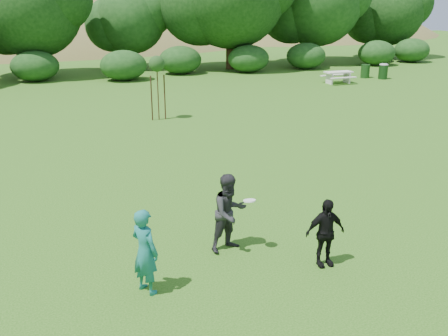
# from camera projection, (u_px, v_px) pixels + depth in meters

# --- Properties ---
(ground) EXTENTS (120.00, 120.00, 0.00)m
(ground) POSITION_uv_depth(u_px,v_px,m) (274.00, 260.00, 10.50)
(ground) COLOR #19470C
(ground) RESTS_ON ground
(player_teal) EXTENTS (0.65, 0.73, 1.67)m
(player_teal) POSITION_uv_depth(u_px,v_px,m) (145.00, 251.00, 9.15)
(player_teal) COLOR #176A65
(player_teal) RESTS_ON ground
(player_grey) EXTENTS (0.99, 0.86, 1.74)m
(player_grey) POSITION_uv_depth(u_px,v_px,m) (230.00, 213.00, 10.71)
(player_grey) COLOR #27272A
(player_grey) RESTS_ON ground
(player_black) EXTENTS (0.87, 0.41, 1.46)m
(player_black) POSITION_uv_depth(u_px,v_px,m) (325.00, 233.00, 10.12)
(player_black) COLOR black
(player_black) RESTS_ON ground
(trash_can_near) EXTENTS (0.60, 0.60, 0.90)m
(trash_can_near) POSITION_uv_depth(u_px,v_px,m) (365.00, 71.00, 34.19)
(trash_can_near) COLOR #193E16
(trash_can_near) RESTS_ON ground
(frisbee) EXTENTS (0.27, 0.27, 0.06)m
(frisbee) POSITION_uv_depth(u_px,v_px,m) (250.00, 201.00, 10.51)
(frisbee) COLOR white
(frisbee) RESTS_ON ground
(sapling) EXTENTS (0.70, 0.70, 2.85)m
(sapling) POSITION_uv_depth(u_px,v_px,m) (157.00, 66.00, 21.81)
(sapling) COLOR #3B2417
(sapling) RESTS_ON ground
(picnic_table) EXTENTS (1.80, 1.48, 0.76)m
(picnic_table) POSITION_uv_depth(u_px,v_px,m) (338.00, 75.00, 31.92)
(picnic_table) COLOR beige
(picnic_table) RESTS_ON ground
(trash_can_lidded) EXTENTS (0.60, 0.60, 1.05)m
(trash_can_lidded) POSITION_uv_depth(u_px,v_px,m) (383.00, 71.00, 33.67)
(trash_can_lidded) COLOR #133312
(trash_can_lidded) RESTS_ON ground
(hillside) EXTENTS (150.00, 72.00, 52.00)m
(hillside) POSITION_uv_depth(u_px,v_px,m) (67.00, 118.00, 74.78)
(hillside) COLOR olive
(hillside) RESTS_ON ground
(tree_row) EXTENTS (53.92, 10.38, 9.62)m
(tree_row) POSITION_uv_depth(u_px,v_px,m) (139.00, 3.00, 35.39)
(tree_row) COLOR #3A2616
(tree_row) RESTS_ON ground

